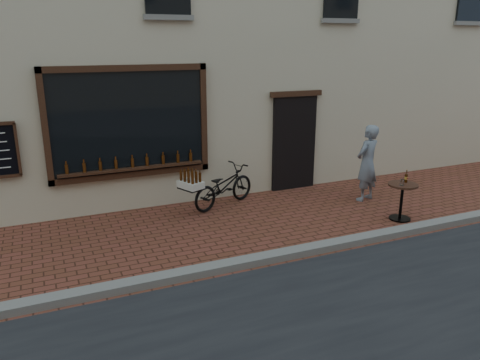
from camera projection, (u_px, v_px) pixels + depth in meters
name	position (u px, v px, depth m)	size (l,w,h in m)	color
ground	(296.00, 262.00, 7.53)	(90.00, 90.00, 0.00)	brown
kerb	(290.00, 253.00, 7.69)	(90.00, 0.25, 0.12)	slate
cargo_bicycle	(223.00, 186.00, 9.95)	(1.97, 1.24, 0.93)	black
bistro_table	(402.00, 194.00, 9.17)	(0.57, 0.57, 0.99)	black
pedestrian	(367.00, 163.00, 10.23)	(0.62, 0.40, 1.69)	slate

